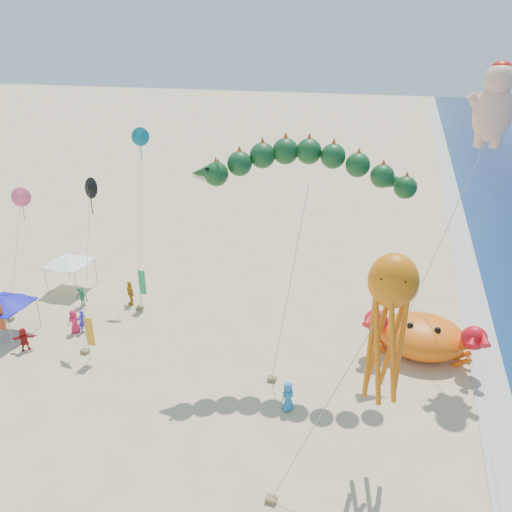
% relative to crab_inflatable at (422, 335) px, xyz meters
% --- Properties ---
extents(ground, '(320.00, 320.00, 0.00)m').
position_rel_crab_inflatable_xyz_m(ground, '(-8.08, -4.41, -1.37)').
color(ground, '#D1B784').
rests_on(ground, ground).
extents(foam_strip, '(320.00, 320.00, 0.00)m').
position_rel_crab_inflatable_xyz_m(foam_strip, '(3.92, -4.41, -1.36)').
color(foam_strip, silver).
rests_on(foam_strip, ground).
extents(crab_inflatable, '(7.08, 4.59, 3.10)m').
position_rel_crab_inflatable_xyz_m(crab_inflatable, '(0.00, 0.00, 0.00)').
color(crab_inflatable, '#FF650D').
rests_on(crab_inflatable, ground).
extents(dragon_kite, '(12.19, 6.00, 12.97)m').
position_rel_crab_inflatable_xyz_m(dragon_kite, '(-7.32, -2.28, 10.27)').
color(dragon_kite, '#103D1B').
rests_on(dragon_kite, ground).
extents(cherub_kite, '(4.61, 1.82, 17.26)m').
position_rel_crab_inflatable_xyz_m(cherub_kite, '(1.94, 1.94, 13.73)').
color(cherub_kite, '#FDBB9A').
rests_on(cherub_kite, ground).
extents(octopus_kite, '(5.19, 4.62, 10.66)m').
position_rel_crab_inflatable_xyz_m(octopus_kite, '(-2.22, -9.74, 6.46)').
color(octopus_kite, orange).
rests_on(octopus_kite, ground).
extents(canopy_blue, '(3.20, 3.20, 2.71)m').
position_rel_crab_inflatable_xyz_m(canopy_blue, '(-26.38, -5.51, 1.07)').
color(canopy_blue, gray).
rests_on(canopy_blue, ground).
extents(canopy_white, '(3.18, 3.18, 2.71)m').
position_rel_crab_inflatable_xyz_m(canopy_white, '(-26.35, 1.35, 1.07)').
color(canopy_white, gray).
rests_on(canopy_white, ground).
extents(feather_flags, '(9.57, 6.98, 3.20)m').
position_rel_crab_inflatable_xyz_m(feather_flags, '(-23.24, -4.41, 0.65)').
color(feather_flags, gray).
rests_on(feather_flags, ground).
extents(beachgoers, '(18.54, 8.89, 1.90)m').
position_rel_crab_inflatable_xyz_m(beachgoers, '(-20.20, -3.68, -0.52)').
color(beachgoers, '#A41A1A').
rests_on(beachgoers, ground).
extents(small_kites, '(7.90, 9.69, 12.61)m').
position_rel_crab_inflatable_xyz_m(small_kites, '(-22.49, -0.79, 7.67)').
color(small_kites, '#0B647C').
rests_on(small_kites, ground).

